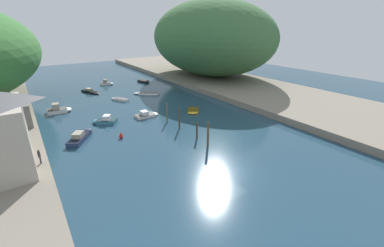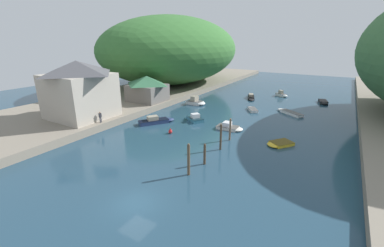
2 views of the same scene
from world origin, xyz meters
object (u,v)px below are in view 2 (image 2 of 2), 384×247
(boat_near_quay, at_px, (251,97))
(boat_moored_right, at_px, (194,118))
(boat_far_upstream, at_px, (323,102))
(boathouse_shed, at_px, (147,88))
(boat_mid_channel, at_px, (289,112))
(channel_buoy_near, at_px, (170,131))
(boat_far_right_bank, at_px, (282,95))
(boat_cabin_cruiser, at_px, (230,127))
(boat_yellow_tender, at_px, (196,102))
(person_by_boathouse, at_px, (100,116))
(waterfront_building, at_px, (79,89))
(boat_red_skiff, at_px, (279,144))
(boat_white_cruiser, at_px, (252,109))
(boat_open_rowboat, at_px, (157,121))
(person_on_quay, at_px, (113,110))

(boat_near_quay, xyz_separation_m, boat_moored_right, (-3.03, -21.20, 0.11))
(boat_far_upstream, distance_m, boat_near_quay, 15.31)
(boathouse_shed, bearing_deg, boat_mid_channel, 19.16)
(boat_far_upstream, distance_m, channel_buoy_near, 36.44)
(boat_far_right_bank, height_order, boat_near_quay, boat_far_right_bank)
(boat_cabin_cruiser, xyz_separation_m, boat_yellow_tender, (-12.27, 11.00, 0.19))
(boat_near_quay, distance_m, channel_buoy_near, 28.64)
(boat_far_right_bank, xyz_separation_m, person_by_boathouse, (-18.60, -38.48, 1.65))
(waterfront_building, bearing_deg, boat_red_skiff, 13.14)
(boat_moored_right, height_order, boat_red_skiff, boat_moored_right)
(waterfront_building, height_order, boat_mid_channel, waterfront_building)
(boat_moored_right, distance_m, boat_white_cruiser, 13.16)
(waterfront_building, bearing_deg, boat_open_rowboat, 31.02)
(boat_yellow_tender, distance_m, boat_white_cruiser, 11.79)
(boat_cabin_cruiser, distance_m, boat_red_skiff, 8.39)
(boat_far_upstream, bearing_deg, boat_yellow_tender, 17.08)
(boathouse_shed, distance_m, boat_far_right_bank, 32.33)
(person_by_boathouse, bearing_deg, boat_far_right_bank, -18.24)
(boathouse_shed, bearing_deg, boat_cabin_cruiser, -13.09)
(boat_white_cruiser, relative_size, boat_red_skiff, 1.07)
(waterfront_building, relative_size, boat_far_upstream, 2.33)
(boat_far_upstream, bearing_deg, boat_white_cruiser, 33.54)
(boat_moored_right, xyz_separation_m, channel_buoy_near, (0.22, -7.30, -0.07))
(boathouse_shed, relative_size, boat_cabin_cruiser, 1.83)
(boat_far_upstream, height_order, channel_buoy_near, channel_buoy_near)
(boat_far_right_bank, xyz_separation_m, boat_far_upstream, (9.31, -2.70, -0.15))
(waterfront_building, height_order, boat_red_skiff, waterfront_building)
(boat_far_upstream, height_order, boat_red_skiff, boat_far_upstream)
(boat_far_right_bank, bearing_deg, boat_far_upstream, 108.17)
(boat_far_right_bank, height_order, person_on_quay, person_on_quay)
(boat_cabin_cruiser, relative_size, boat_far_upstream, 0.98)
(boat_near_quay, xyz_separation_m, boat_white_cruiser, (3.43, -9.74, -0.08))
(boat_far_right_bank, distance_m, boat_mid_channel, 15.11)
(waterfront_building, distance_m, boat_far_right_bank, 44.89)
(boat_mid_channel, bearing_deg, boat_moored_right, 170.63)
(boat_mid_channel, relative_size, boat_white_cruiser, 1.33)
(boat_far_upstream, xyz_separation_m, person_by_boathouse, (-27.91, -35.78, 1.80))
(boat_cabin_cruiser, xyz_separation_m, channel_buoy_near, (-6.83, -6.24, 0.01))
(boat_mid_channel, height_order, boat_moored_right, boat_moored_right)
(boat_mid_channel, distance_m, boat_moored_right, 18.29)
(boat_yellow_tender, bearing_deg, boat_moored_right, 32.61)
(boat_far_upstream, xyz_separation_m, boat_red_skiff, (-2.93, -28.15, -0.09))
(boat_open_rowboat, relative_size, boat_mid_channel, 1.07)
(boat_near_quay, height_order, boat_moored_right, boat_moored_right)
(boat_far_upstream, relative_size, person_by_boathouse, 2.46)
(waterfront_building, xyz_separation_m, boat_far_right_bank, (23.57, 37.84, -5.30))
(channel_buoy_near, relative_size, person_by_boathouse, 0.51)
(boat_near_quay, distance_m, boat_white_cruiser, 10.33)
(boat_yellow_tender, bearing_deg, person_on_quay, -12.75)
(boat_cabin_cruiser, bearing_deg, waterfront_building, -67.81)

